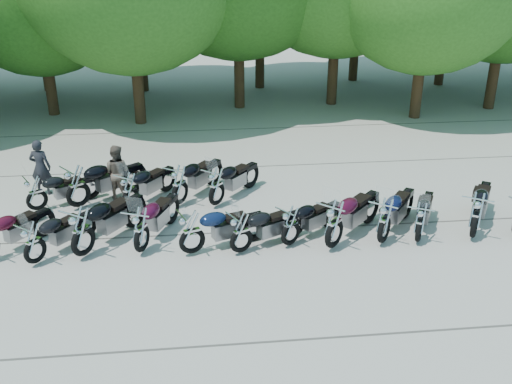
{
  "coord_description": "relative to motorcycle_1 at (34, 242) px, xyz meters",
  "views": [
    {
      "loc": [
        -1.47,
        -12.08,
        7.17
      ],
      "look_at": [
        0.0,
        1.5,
        1.1
      ],
      "focal_mm": 42.0,
      "sensor_mm": 36.0,
      "label": 1
    }
  ],
  "objects": [
    {
      "name": "motorcycle_14",
      "position": [
        1.94,
        2.67,
        0.02
      ],
      "size": [
        1.87,
        2.17,
        1.25
      ],
      "primitive_type": null,
      "rotation": [
        0.0,
        0.0,
        2.5
      ],
      "color": "black",
      "rests_on": "ground"
    },
    {
      "name": "rider_0",
      "position": [
        -0.7,
        4.13,
        0.23
      ],
      "size": [
        0.67,
        0.5,
        1.66
      ],
      "primitive_type": "imported",
      "rotation": [
        0.0,
        0.0,
        2.96
      ],
      "color": "black",
      "rests_on": "ground"
    },
    {
      "name": "motorcycle_12",
      "position": [
        -0.59,
        2.9,
        -0.02
      ],
      "size": [
        2.1,
        1.53,
        1.16
      ],
      "primitive_type": null,
      "rotation": [
        0.0,
        0.0,
        2.07
      ],
      "color": "black",
      "rests_on": "ground"
    },
    {
      "name": "motorcycle_15",
      "position": [
        3.28,
        2.86,
        0.07
      ],
      "size": [
        1.98,
        2.34,
        1.34
      ],
      "primitive_type": null,
      "rotation": [
        0.0,
        0.0,
        2.51
      ],
      "color": "black",
      "rests_on": "ground"
    },
    {
      "name": "motorcycle_10",
      "position": [
        10.58,
        0.12,
        0.1
      ],
      "size": [
        1.95,
        2.49,
        1.39
      ],
      "primitive_type": null,
      "rotation": [
        0.0,
        0.0,
        2.58
      ],
      "color": "black",
      "rests_on": "ground"
    },
    {
      "name": "motorcycle_9",
      "position": [
        9.14,
        0.06,
        -0.0
      ],
      "size": [
        1.57,
        2.17,
        1.2
      ],
      "primitive_type": null,
      "rotation": [
        0.0,
        0.0,
        2.65
      ],
      "color": "black",
      "rests_on": "ground"
    },
    {
      "name": "motorcycle_6",
      "position": [
        5.97,
        0.22,
        -0.01
      ],
      "size": [
        2.07,
        1.76,
        1.19
      ],
      "primitive_type": null,
      "rotation": [
        0.0,
        0.0,
        2.2
      ],
      "color": "black",
      "rests_on": "ground"
    },
    {
      "name": "ground",
      "position": [
        5.22,
        -0.38,
        -0.6
      ],
      "size": [
        90.0,
        90.0,
        0.0
      ],
      "primitive_type": "plane",
      "color": "gray",
      "rests_on": "ground"
    },
    {
      "name": "motorcycle_13",
      "position": [
        0.51,
        2.97,
        0.11
      ],
      "size": [
        2.47,
        2.14,
        1.42
      ],
      "primitive_type": null,
      "rotation": [
        0.0,
        0.0,
        2.22
      ],
      "color": "black",
      "rests_on": "ground"
    },
    {
      "name": "motorcycle_1",
      "position": [
        0.0,
        0.0,
        0.0
      ],
      "size": [
        1.84,
        2.06,
        1.2
      ],
      "primitive_type": null,
      "rotation": [
        0.0,
        0.0,
        2.46
      ],
      "color": "black",
      "rests_on": "ground"
    },
    {
      "name": "motorcycle_4",
      "position": [
        3.59,
        0.05,
        0.04
      ],
      "size": [
        2.37,
        1.44,
        1.28
      ],
      "primitive_type": null,
      "rotation": [
        0.0,
        0.0,
        1.93
      ],
      "color": "#0C1735",
      "rests_on": "ground"
    },
    {
      "name": "motorcycle_16",
      "position": [
        4.29,
        2.7,
        0.04
      ],
      "size": [
        2.0,
        2.18,
        1.29
      ],
      "primitive_type": null,
      "rotation": [
        0.0,
        0.0,
        2.44
      ],
      "color": "black",
      "rests_on": "ground"
    },
    {
      "name": "rider_1",
      "position": [
        1.51,
        3.59,
        0.2
      ],
      "size": [
        0.93,
        0.82,
        1.6
      ],
      "primitive_type": "imported",
      "rotation": [
        0.0,
        0.0,
        2.82
      ],
      "color": "brown",
      "rests_on": "ground"
    },
    {
      "name": "motorcycle_3",
      "position": [
        2.4,
        0.28,
        0.06
      ],
      "size": [
        1.57,
        2.43,
        1.32
      ],
      "primitive_type": null,
      "rotation": [
        0.0,
        0.0,
        2.74
      ],
      "color": "#37071F",
      "rests_on": "ground"
    },
    {
      "name": "motorcycle_5",
      "position": [
        4.75,
        -0.02,
        0.01
      ],
      "size": [
        2.21,
        1.57,
        1.21
      ],
      "primitive_type": null,
      "rotation": [
        0.0,
        0.0,
        2.05
      ],
      "color": "black",
      "rests_on": "ground"
    },
    {
      "name": "motorcycle_8",
      "position": [
        8.25,
        0.09,
        0.08
      ],
      "size": [
        2.03,
        2.35,
        1.36
      ],
      "primitive_type": null,
      "rotation": [
        0.0,
        0.0,
        2.5
      ],
      "color": "black",
      "rests_on": "ground"
    },
    {
      "name": "motorcycle_2",
      "position": [
        1.06,
        0.22,
        0.12
      ],
      "size": [
        2.11,
        2.54,
        1.45
      ],
      "primitive_type": null,
      "rotation": [
        0.0,
        0.0,
        2.53
      ],
      "color": "black",
      "rests_on": "ground"
    },
    {
      "name": "motorcycle_7",
      "position": [
        6.98,
        -0.03,
        0.12
      ],
      "size": [
        2.31,
        2.38,
        1.44
      ],
      "primitive_type": null,
      "rotation": [
        0.0,
        0.0,
        2.38
      ],
      "color": "#35071A",
      "rests_on": "ground"
    }
  ]
}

